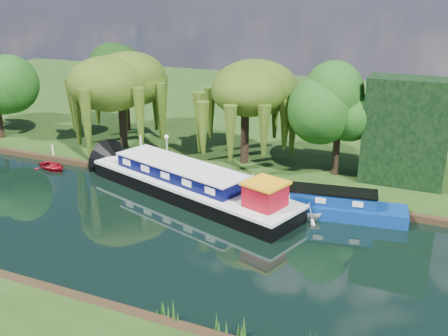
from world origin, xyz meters
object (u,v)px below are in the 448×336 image
at_px(red_dinghy, 53,169).
at_px(white_cruiser, 310,219).
at_px(narrowboat, 303,203).
at_px(dutch_barge, 191,185).

relative_size(red_dinghy, white_cruiser, 1.26).
bearing_deg(red_dinghy, white_cruiser, -76.62).
height_order(narrowboat, white_cruiser, narrowboat).
xyz_separation_m(red_dinghy, white_cruiser, (22.60, -0.82, 0.00)).
bearing_deg(narrowboat, dutch_barge, 176.43).
relative_size(dutch_barge, narrowboat, 1.33).
relative_size(dutch_barge, red_dinghy, 6.09).
bearing_deg(red_dinghy, narrowboat, -74.43).
relative_size(narrowboat, white_cruiser, 5.77).
height_order(narrowboat, red_dinghy, narrowboat).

